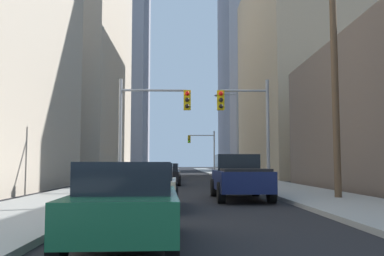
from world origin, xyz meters
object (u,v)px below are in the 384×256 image
at_px(pickup_truck_navy, 239,177).
at_px(traffic_signal_near_left, 151,116).
at_px(sedan_black, 167,174).
at_px(traffic_signal_near_right, 246,117).
at_px(sedan_green, 127,203).
at_px(traffic_signal_far_right, 203,145).
at_px(sedan_blue, 169,171).
at_px(sedan_beige, 149,185).

relative_size(pickup_truck_navy, traffic_signal_near_left, 0.90).
height_order(sedan_black, traffic_signal_near_right, traffic_signal_near_right).
distance_m(sedan_green, sedan_black, 22.16).
relative_size(sedan_black, traffic_signal_far_right, 0.71).
bearing_deg(pickup_truck_navy, sedan_blue, 98.78).
bearing_deg(sedan_green, traffic_signal_near_right, 72.75).
relative_size(pickup_truck_navy, sedan_green, 1.27).
bearing_deg(pickup_truck_navy, traffic_signal_near_right, 77.04).
bearing_deg(sedan_green, sedan_black, 89.88).
bearing_deg(sedan_black, traffic_signal_far_right, 81.84).
bearing_deg(sedan_green, sedan_beige, 90.62).
distance_m(pickup_truck_navy, sedan_beige, 5.12).
distance_m(pickup_truck_navy, sedan_black, 12.56).
relative_size(sedan_blue, traffic_signal_near_right, 0.71).
distance_m(sedan_black, traffic_signal_far_right, 28.52).
bearing_deg(sedan_blue, pickup_truck_navy, -81.22).
height_order(sedan_green, sedan_blue, same).
bearing_deg(sedan_beige, sedan_black, 89.58).
relative_size(traffic_signal_near_right, traffic_signal_far_right, 1.00).
bearing_deg(pickup_truck_navy, sedan_black, 105.89).
height_order(sedan_beige, traffic_signal_near_right, traffic_signal_near_right).
relative_size(pickup_truck_navy, sedan_beige, 1.29).
bearing_deg(sedan_beige, traffic_signal_far_right, 84.61).
relative_size(traffic_signal_near_left, traffic_signal_near_right, 1.00).
distance_m(traffic_signal_near_left, traffic_signal_far_right, 36.01).
height_order(sedan_blue, traffic_signal_near_right, traffic_signal_near_right).
relative_size(sedan_green, sedan_blue, 1.01).
distance_m(sedan_beige, sedan_blue, 26.81).
bearing_deg(sedan_beige, pickup_truck_navy, 46.05).
relative_size(sedan_green, sedan_beige, 1.01).
height_order(traffic_signal_near_left, traffic_signal_far_right, same).
bearing_deg(sedan_blue, sedan_beige, -89.96).
bearing_deg(traffic_signal_far_right, sedan_blue, -103.73).
xyz_separation_m(sedan_green, traffic_signal_near_right, (4.50, 14.49, 3.22)).
distance_m(sedan_green, traffic_signal_near_left, 14.87).
relative_size(sedan_beige, traffic_signal_near_right, 0.70).
height_order(sedan_black, traffic_signal_near_left, traffic_signal_near_left).
xyz_separation_m(traffic_signal_near_right, traffic_signal_far_right, (-0.43, 35.71, 0.05)).
bearing_deg(sedan_black, sedan_green, -90.12).
bearing_deg(traffic_signal_near_right, sedan_blue, 103.77).
bearing_deg(traffic_signal_near_right, sedan_green, -107.25).
bearing_deg(sedan_beige, sedan_green, -89.38).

